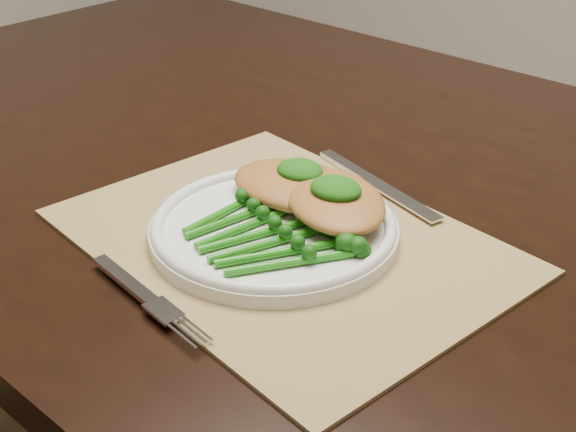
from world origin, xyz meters
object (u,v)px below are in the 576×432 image
Objects in this scene: dining_table at (320,407)px; dinner_plate at (274,228)px; broccolini_bundle at (258,234)px; placemat at (283,240)px; chicken_fillet_left at (298,186)px.

dinner_plate reaches higher than dining_table.
dining_table is 8.60× the size of broccolini_bundle.
placemat is 1.76× the size of dinner_plate.
dinner_plate is at bearing 119.09° from broccolini_bundle.
chicken_fillet_left is 0.74× the size of broccolini_bundle.
dining_table is 11.62× the size of chicken_fillet_left.
chicken_fillet_left is (-0.02, 0.05, 0.03)m from placemat.
broccolini_bundle is (0.00, -0.03, 0.01)m from dinner_plate.
dining_table is 0.45m from broccolini_bundle.
dinner_plate is 1.68× the size of chicken_fillet_left.
placemat is at bearing 102.45° from broccolini_bundle.
placemat is at bearing -70.91° from chicken_fillet_left.
dinner_plate is (-0.01, -0.00, 0.01)m from placemat.
chicken_fillet_left is (-0.01, 0.06, 0.02)m from dinner_plate.
chicken_fillet_left is 0.09m from broccolini_bundle.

